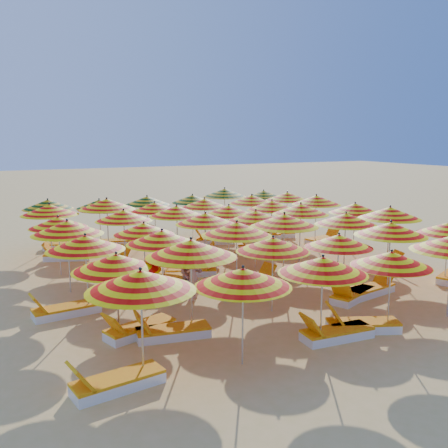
{
  "coord_description": "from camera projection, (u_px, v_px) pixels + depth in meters",
  "views": [
    {
      "loc": [
        -7.76,
        -14.86,
        4.62
      ],
      "look_at": [
        0.0,
        0.5,
        1.6
      ],
      "focal_mm": 40.0,
      "sensor_mm": 36.0,
      "label": 1
    }
  ],
  "objects": [
    {
      "name": "ground",
      "position": [
        230.0,
        272.0,
        17.31
      ],
      "size": [
        120.0,
        120.0,
        0.0
      ],
      "primitive_type": "plane",
      "color": "#E6B366",
      "rests_on": "ground"
    },
    {
      "name": "umbrella_0",
      "position": [
        141.0,
        281.0,
        9.34
      ],
      "size": [
        2.23,
        2.23,
        2.22
      ],
      "color": "silver",
      "rests_on": "ground"
    },
    {
      "name": "umbrella_1",
      "position": [
        243.0,
        277.0,
        9.95
      ],
      "size": [
        2.28,
        2.28,
        2.1
      ],
      "color": "silver",
      "rests_on": "ground"
    },
    {
      "name": "umbrella_2",
      "position": [
        323.0,
        265.0,
        10.89
      ],
      "size": [
        2.54,
        2.54,
        2.09
      ],
      "color": "silver",
      "rests_on": "ground"
    },
    {
      "name": "umbrella_3",
      "position": [
        391.0,
        259.0,
        11.75
      ],
      "size": [
        2.21,
        2.21,
        2.01
      ],
      "color": "silver",
      "rests_on": "ground"
    },
    {
      "name": "umbrella_6",
      "position": [
        116.0,
        263.0,
        11.08
      ],
      "size": [
        2.31,
        2.31,
        2.11
      ],
      "color": "silver",
      "rests_on": "ground"
    },
    {
      "name": "umbrella_7",
      "position": [
        191.0,
        248.0,
        11.67
      ],
      "size": [
        2.58,
        2.58,
        2.31
      ],
      "color": "silver",
      "rests_on": "ground"
    },
    {
      "name": "umbrella_8",
      "position": [
        273.0,
        244.0,
        13.06
      ],
      "size": [
        2.44,
        2.44,
        2.08
      ],
      "color": "silver",
      "rests_on": "ground"
    },
    {
      "name": "umbrella_9",
      "position": [
        339.0,
        241.0,
        13.82
      ],
      "size": [
        2.42,
        2.42,
        2.0
      ],
      "color": "silver",
      "rests_on": "ground"
    },
    {
      "name": "umbrella_10",
      "position": [
        391.0,
        229.0,
        14.55
      ],
      "size": [
        2.23,
        2.23,
        2.23
      ],
      "color": "silver",
      "rests_on": "ground"
    },
    {
      "name": "umbrella_12",
      "position": [
        85.0,
        243.0,
        12.92
      ],
      "size": [
        2.28,
        2.28,
        2.16
      ],
      "color": "silver",
      "rests_on": "ground"
    },
    {
      "name": "umbrella_13",
      "position": [
        162.0,
        237.0,
        13.79
      ],
      "size": [
        2.44,
        2.44,
        2.13
      ],
      "color": "silver",
      "rests_on": "ground"
    },
    {
      "name": "umbrella_14",
      "position": [
        237.0,
        229.0,
        14.61
      ],
      "size": [
        2.74,
        2.74,
        2.22
      ],
      "color": "silver",
      "rests_on": "ground"
    },
    {
      "name": "umbrella_15",
      "position": [
        284.0,
        220.0,
        15.67
      ],
      "size": [
        2.23,
        2.23,
        2.3
      ],
      "color": "silver",
      "rests_on": "ground"
    },
    {
      "name": "umbrella_16",
      "position": [
        346.0,
        219.0,
        16.6
      ],
      "size": [
        2.06,
        2.06,
        2.18
      ],
      "color": "silver",
      "rests_on": "ground"
    },
    {
      "name": "umbrella_17",
      "position": [
        390.0,
        213.0,
        17.33
      ],
      "size": [
        2.41,
        2.41,
        2.28
      ],
      "color": "silver",
      "rests_on": "ground"
    },
    {
      "name": "umbrella_18",
      "position": [
        67.0,
        228.0,
        14.68
      ],
      "size": [
        2.78,
        2.78,
        2.24
      ],
      "color": "silver",
      "rests_on": "ground"
    },
    {
      "name": "umbrella_19",
      "position": [
        144.0,
        229.0,
        15.56
      ],
      "size": [
        2.47,
        2.47,
        2.02
      ],
      "color": "silver",
      "rests_on": "ground"
    },
    {
      "name": "umbrella_20",
      "position": [
        205.0,
        219.0,
        16.73
      ],
      "size": [
        2.47,
        2.47,
        2.16
      ],
      "color": "silver",
      "rests_on": "ground"
    },
    {
      "name": "umbrella_21",
      "position": [
        256.0,
        216.0,
        17.56
      ],
      "size": [
        2.21,
        2.21,
        2.12
      ],
      "color": "silver",
      "rests_on": "ground"
    },
    {
      "name": "umbrella_22",
      "position": [
        301.0,
        209.0,
        18.5
      ],
      "size": [
        2.31,
        2.31,
        2.23
      ],
      "color": "silver",
      "rests_on": "ground"
    },
    {
      "name": "umbrella_23",
      "position": [
        355.0,
        208.0,
        19.36
      ],
      "size": [
        2.48,
        2.48,
        2.13
      ],
      "color": "silver",
      "rests_on": "ground"
    },
    {
      "name": "umbrella_24",
      "position": [
        58.0,
        222.0,
        16.57
      ],
      "size": [
        2.46,
        2.46,
        2.05
      ],
      "color": "silver",
      "rests_on": "ground"
    },
    {
      "name": "umbrella_25",
      "position": [
        124.0,
        216.0,
        17.52
      ],
      "size": [
        2.19,
        2.19,
        2.14
      ],
      "color": "silver",
      "rests_on": "ground"
    },
    {
      "name": "umbrella_26",
      "position": [
        177.0,
        211.0,
        18.38
      ],
      "size": [
        2.48,
        2.48,
        2.18
      ],
      "color": "silver",
      "rests_on": "ground"
    },
    {
      "name": "umbrella_27",
      "position": [
        229.0,
        210.0,
        19.23
      ],
      "size": [
        2.44,
        2.44,
        2.07
      ],
      "color": "silver",
      "rests_on": "ground"
    },
    {
      "name": "umbrella_28",
      "position": [
        272.0,
        205.0,
        20.17
      ],
      "size": [
        2.5,
        2.5,
        2.14
      ],
      "color": "silver",
      "rests_on": "ground"
    },
    {
      "name": "umbrella_29",
      "position": [
        316.0,
        200.0,
        21.27
      ],
      "size": [
        2.11,
        2.11,
        2.22
      ],
      "color": "silver",
      "rests_on": "ground"
    },
    {
      "name": "umbrella_30",
      "position": [
        50.0,
        210.0,
        18.38
      ],
      "size": [
        2.62,
        2.62,
        2.23
      ],
      "color": "silver",
      "rests_on": "ground"
    },
    {
      "name": "umbrella_31",
      "position": [
        107.0,
        204.0,
        19.18
      ],
      "size": [
        2.71,
        2.71,
        2.34
      ],
      "color": "silver",
      "rests_on": "ground"
    },
    {
      "name": "umbrella_32",
      "position": [
        155.0,
        207.0,
        20.18
      ],
      "size": [
        2.56,
        2.56,
        2.06
      ],
      "color": "silver",
      "rests_on": "ground"
    },
    {
      "name": "umbrella_33",
      "position": [
        205.0,
        203.0,
        21.19
      ],
      "size": [
        2.39,
        2.39,
        2.09
      ],
      "color": "silver",
      "rests_on": "ground"
    },
    {
      "name": "umbrella_34",
      "position": [
        252.0,
        199.0,
        22.1
      ],
      "size": [
        2.05,
        2.05,
        2.13
      ],
      "color": "silver",
      "rests_on": "ground"
    },
    {
      "name": "umbrella_35",
      "position": [
        287.0,
        196.0,
        23.13
      ],
      "size": [
        2.56,
        2.56,
        2.14
      ],
      "color": "silver",
      "rests_on": "ground"
    },
    {
      "name": "umbrella_36",
      "position": [
        48.0,
        204.0,
        20.29
      ],
      "size": [
        2.39,
        2.39,
        2.16
      ],
      "color": "silver",
      "rests_on": "ground"
    },
    {
      "name": "umbrella_37",
      "position": [
        99.0,
        204.0,
        21.07
      ],
      "size": [
        2.17,
        2.17,
        2.06
      ],
      "color": "silver",
      "rests_on": "ground"
    },
    {
      "name": "umbrella_38",
      "position": [
        147.0,
        201.0,
        21.94
      ],
      "size": [
        2.25,
        2.25,
        2.1
      ],
      "color": "silver",
      "rests_on": "ground"
    },
    {
      "name": "umbrella_39",
      "position": [
        192.0,
        199.0,
        22.93
      ],
      "size": [
        2.25,
        2.25,
        2.04
      ],
      "color": "silver",
      "rests_on": "ground"
    },
    {
      "name": "umbrella_40",
      "position": [
        225.0,
        193.0,
        23.94
      ],
      "size": [
        2.58,
        2.58,
        2.23
      ],
      "color": "silver",
      "rests_on": "ground"
    },
    {
      "name": "umbrella_41",
      "position": [
        264.0,
        194.0,
        24.99
      ],
      "size": [
        2.17,
        2.17,
        2.02
      ],
      "color": "silver",
      "rests_on": "ground"
    },
    {
      "name": "lounger_0",
      "position": [
        116.0,
        382.0,
        9.19
      ],
      "size": [
        1.8,
        0.83,
        0.69
      ],
      "rotation": [
        0.0,
        0.0,
        3.29
      ],
      "color": "white",
      "rests_on": "ground"
    },
    {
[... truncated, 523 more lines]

